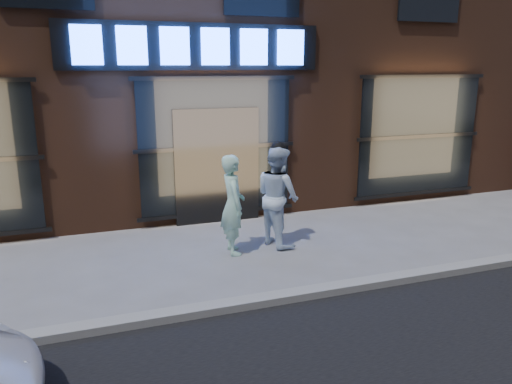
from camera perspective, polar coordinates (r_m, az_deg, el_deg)
ground at (r=7.29m, az=3.98°, el=-12.18°), size 90.00×90.00×0.00m
curb at (r=7.26m, az=3.99°, el=-11.76°), size 60.00×0.25×0.12m
man_bowtie at (r=8.71m, az=-2.66°, el=-1.46°), size 0.46×0.67×1.77m
man_cap at (r=9.12m, az=2.50°, el=-0.46°), size 0.90×1.04×1.85m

